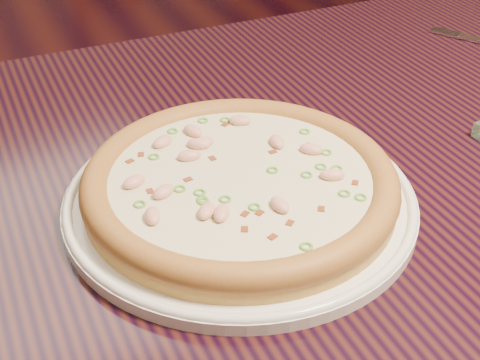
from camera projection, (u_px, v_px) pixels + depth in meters
name	position (u px, v px, depth m)	size (l,w,h in m)	color
hero_table	(314.00, 224.00, 0.80)	(1.20, 0.80, 0.75)	black
plate	(240.00, 198.00, 0.66)	(0.35, 0.35, 0.02)	white
pizza	(240.00, 182.00, 0.65)	(0.31, 0.31, 0.03)	tan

